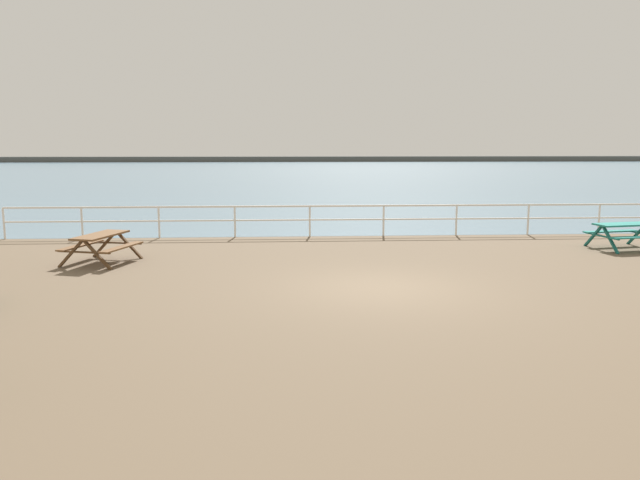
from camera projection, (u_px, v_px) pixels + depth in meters
name	position (u px, v px, depth m)	size (l,w,h in m)	color
ground_plane	(382.00, 292.00, 13.72)	(30.00, 24.00, 0.20)	brown
sea_band	(304.00, 173.00, 65.73)	(142.00, 90.00, 0.01)	slate
distant_shoreline	(296.00, 161.00, 108.13)	(142.00, 6.00, 1.80)	#4C4C47
seaward_railing	(347.00, 214.00, 21.23)	(23.07, 0.07, 1.08)	white
picnic_table_near_left	(625.00, 230.00, 18.70)	(2.03, 1.80, 0.80)	#1E7A70
picnic_table_near_right	(101.00, 241.00, 16.52)	(1.95, 2.15, 0.80)	brown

